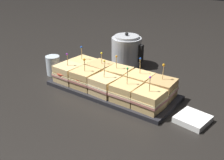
% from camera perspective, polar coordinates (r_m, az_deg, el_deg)
% --- Properties ---
extents(ground_plane, '(6.00, 6.00, 0.00)m').
position_cam_1_polar(ground_plane, '(1.32, -0.00, -2.40)').
color(ground_plane, black).
extents(serving_platter, '(0.62, 0.25, 0.02)m').
position_cam_1_polar(serving_platter, '(1.32, -0.00, -2.05)').
color(serving_platter, '#232328').
rests_on(serving_platter, ground_plane).
extents(sandwich_front_far_left, '(0.12, 0.12, 0.14)m').
position_cam_1_polar(sandwich_front_far_left, '(1.39, -8.95, 1.41)').
color(sandwich_front_far_left, '#DBB77A').
rests_on(sandwich_front_far_left, serving_platter).
extents(sandwich_front_left, '(0.11, 0.11, 0.14)m').
position_cam_1_polar(sandwich_front_left, '(1.32, -5.46, 0.30)').
color(sandwich_front_left, tan).
rests_on(sandwich_front_left, serving_platter).
extents(sandwich_front_center, '(0.12, 0.12, 0.16)m').
position_cam_1_polar(sandwich_front_center, '(1.26, -1.57, -1.02)').
color(sandwich_front_center, '#DBB77A').
rests_on(sandwich_front_center, serving_platter).
extents(sandwich_front_right, '(0.11, 0.11, 0.15)m').
position_cam_1_polar(sandwich_front_right, '(1.20, 2.88, -2.43)').
color(sandwich_front_right, tan).
rests_on(sandwich_front_right, serving_platter).
extents(sandwich_front_far_right, '(0.12, 0.12, 0.14)m').
position_cam_1_polar(sandwich_front_far_right, '(1.15, 7.63, -3.96)').
color(sandwich_front_far_right, tan).
rests_on(sandwich_front_far_right, serving_platter).
extents(sandwich_back_far_left, '(0.12, 0.12, 0.15)m').
position_cam_1_polar(sandwich_back_far_left, '(1.47, -5.90, 2.81)').
color(sandwich_back_far_left, tan).
rests_on(sandwich_back_far_left, serving_platter).
extents(sandwich_back_left, '(0.12, 0.12, 0.14)m').
position_cam_1_polar(sandwich_back_left, '(1.40, -2.36, 1.85)').
color(sandwich_back_left, tan).
rests_on(sandwich_back_left, serving_platter).
extents(sandwich_back_center, '(0.12, 0.12, 0.15)m').
position_cam_1_polar(sandwich_back_center, '(1.34, 1.34, 0.74)').
color(sandwich_back_center, tan).
rests_on(sandwich_back_center, serving_platter).
extents(sandwich_back_right, '(0.11, 0.11, 0.16)m').
position_cam_1_polar(sandwich_back_right, '(1.28, 5.62, -0.50)').
color(sandwich_back_right, tan).
rests_on(sandwich_back_right, serving_platter).
extents(sandwich_back_far_right, '(0.12, 0.12, 0.15)m').
position_cam_1_polar(sandwich_back_far_right, '(1.24, 10.07, -1.77)').
color(sandwich_back_far_right, tan).
rests_on(sandwich_back_far_right, serving_platter).
extents(kettle_steel, '(0.19, 0.17, 0.19)m').
position_cam_1_polar(kettle_steel, '(1.61, 2.96, 5.95)').
color(kettle_steel, '#B7BABF').
rests_on(kettle_steel, ground_plane).
extents(drinking_glass, '(0.07, 0.07, 0.10)m').
position_cam_1_polar(drinking_glass, '(1.53, -11.87, 2.94)').
color(drinking_glass, silver).
rests_on(drinking_glass, ground_plane).
extents(napkin_stack, '(0.13, 0.13, 0.02)m').
position_cam_1_polar(napkin_stack, '(1.14, 16.09, -7.65)').
color(napkin_stack, white).
rests_on(napkin_stack, ground_plane).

